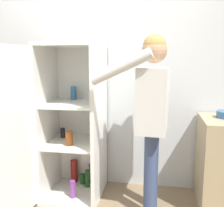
% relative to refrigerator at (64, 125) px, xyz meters
% --- Properties ---
extents(wall_back, '(7.00, 0.06, 2.55)m').
position_rel_refrigerator_xyz_m(wall_back, '(0.26, 0.44, 0.49)').
color(wall_back, silver).
rests_on(wall_back, ground_plane).
extents(refrigerator, '(0.71, 1.21, 1.60)m').
position_rel_refrigerator_xyz_m(refrigerator, '(0.00, 0.00, 0.00)').
color(refrigerator, white).
rests_on(refrigerator, ground_plane).
extents(person, '(0.67, 0.60, 1.67)m').
position_rel_refrigerator_xyz_m(person, '(0.89, -0.11, 0.26)').
color(person, '#384770').
rests_on(person, ground_plane).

